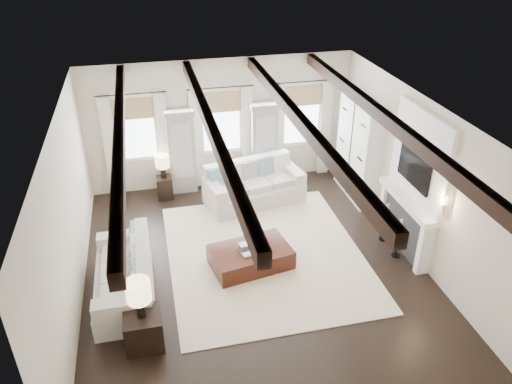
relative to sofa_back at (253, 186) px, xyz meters
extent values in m
plane|color=black|center=(-0.55, -2.61, -0.40)|extent=(7.50, 7.50, 0.00)
cube|color=beige|center=(-0.55, 1.14, 1.20)|extent=(6.50, 0.04, 3.20)
cube|color=beige|center=(-0.55, -6.36, 1.20)|extent=(6.50, 0.04, 3.20)
cube|color=beige|center=(-3.80, -2.61, 1.20)|extent=(0.04, 7.50, 3.20)
cube|color=beige|center=(2.70, -2.61, 1.20)|extent=(0.04, 7.50, 3.20)
cube|color=white|center=(-0.55, -2.61, 2.80)|extent=(6.50, 7.50, 0.04)
cube|color=black|center=(-2.75, -2.61, 2.68)|extent=(0.16, 7.40, 0.22)
cube|color=black|center=(-1.30, -2.61, 2.68)|extent=(0.16, 7.40, 0.22)
cube|color=black|center=(0.20, -2.61, 2.68)|extent=(0.16, 7.40, 0.22)
cube|color=black|center=(1.65, -2.61, 2.68)|extent=(0.16, 7.40, 0.22)
cube|color=white|center=(-2.60, 1.11, 1.25)|extent=(0.90, 0.03, 1.45)
cube|color=#A58358|center=(-2.60, 1.05, 1.78)|extent=(0.94, 0.04, 0.50)
cube|color=beige|center=(-3.22, 1.01, 0.87)|extent=(0.28, 0.08, 2.50)
cube|color=beige|center=(-1.98, 1.01, 0.87)|extent=(0.28, 0.08, 2.50)
cylinder|color=black|center=(-2.60, 1.00, 2.15)|extent=(1.60, 0.02, 0.02)
cube|color=white|center=(-0.55, 1.11, 1.25)|extent=(0.90, 0.03, 1.45)
cube|color=#A58358|center=(-0.55, 1.05, 1.78)|extent=(0.94, 0.04, 0.50)
cube|color=beige|center=(-1.17, 1.01, 0.87)|extent=(0.28, 0.08, 2.50)
cube|color=beige|center=(0.07, 1.01, 0.87)|extent=(0.28, 0.08, 2.50)
cylinder|color=black|center=(-0.55, 1.00, 2.15)|extent=(1.60, 0.02, 0.02)
cube|color=white|center=(1.50, 1.11, 1.25)|extent=(0.90, 0.03, 1.45)
cube|color=#A58358|center=(1.50, 1.05, 1.78)|extent=(0.94, 0.04, 0.50)
cube|color=beige|center=(0.88, 1.01, 0.87)|extent=(0.28, 0.08, 2.50)
cube|color=beige|center=(2.12, 1.01, 0.87)|extent=(0.28, 0.08, 2.50)
cylinder|color=black|center=(1.50, 1.00, 2.15)|extent=(1.60, 0.02, 0.02)
cube|color=#A39B91|center=(-1.57, 0.92, 0.60)|extent=(0.64, 0.38, 2.00)
cube|color=#B2B7BA|center=(-1.57, 0.72, 0.75)|extent=(0.48, 0.02, 1.40)
cube|color=#A39B91|center=(-1.57, 0.92, 1.66)|extent=(0.70, 0.42, 0.12)
cube|color=#A39B91|center=(0.48, 0.92, 0.60)|extent=(0.64, 0.38, 2.00)
cube|color=#B2B7BA|center=(0.48, 0.72, 0.75)|extent=(0.48, 0.02, 1.40)
cube|color=#A39B91|center=(0.48, 0.92, 1.66)|extent=(0.70, 0.42, 0.12)
cube|color=#252427|center=(2.61, -2.61, 0.15)|extent=(0.18, 1.50, 1.10)
cube|color=black|center=(2.58, -2.61, 0.00)|extent=(0.10, 0.90, 0.70)
cube|color=white|center=(2.57, -3.43, 0.15)|extent=(0.26, 0.14, 1.10)
cube|color=white|center=(2.57, -1.79, 0.15)|extent=(0.26, 0.14, 1.10)
cube|color=white|center=(2.54, -2.61, 0.76)|extent=(0.32, 1.90, 0.12)
cube|color=white|center=(2.65, -2.61, 1.70)|extent=(0.10, 1.90, 1.80)
cube|color=black|center=(2.58, -2.61, 1.45)|extent=(0.07, 1.10, 0.64)
cylinder|color=#FFD899|center=(2.60, -3.66, 1.35)|extent=(0.10, 0.10, 0.14)
cube|color=silver|center=(2.50, -0.26, 0.85)|extent=(0.40, 1.70, 2.50)
cube|color=black|center=(2.29, -0.26, 0.85)|extent=(0.01, 0.02, 2.40)
cube|color=beige|center=(-0.25, -2.21, -0.39)|extent=(3.87, 4.49, 0.02)
cube|color=beige|center=(0.02, -0.07, -0.18)|extent=(2.46, 1.50, 0.44)
cube|color=beige|center=(-0.07, 0.32, 0.31)|extent=(2.19, 0.70, 0.55)
cube|color=beige|center=(-0.97, -0.29, 0.18)|extent=(0.49, 1.02, 0.28)
cube|color=beige|center=(1.00, 0.14, 0.18)|extent=(0.49, 1.02, 0.28)
cube|color=beige|center=(-0.59, -0.26, 0.12)|extent=(0.74, 0.77, 0.15)
cube|color=beige|center=(0.03, -0.13, 0.12)|extent=(0.74, 0.77, 0.15)
cube|color=beige|center=(0.65, 0.01, 0.12)|extent=(0.74, 0.77, 0.15)
cube|color=#618A9C|center=(-0.83, -0.04, 0.35)|extent=(0.50, 0.33, 0.48)
cube|color=silver|center=(-0.43, 0.05, 0.35)|extent=(0.50, 0.33, 0.48)
cube|color=beige|center=(-0.03, 0.14, 0.35)|extent=(0.50, 0.33, 0.48)
cube|color=#618A9C|center=(0.37, 0.22, 0.35)|extent=(0.50, 0.33, 0.48)
cube|color=silver|center=(0.77, 0.31, 0.35)|extent=(0.50, 0.33, 0.48)
cube|color=beige|center=(-3.02, -2.81, -0.19)|extent=(1.01, 2.24, 0.43)
cube|color=beige|center=(-2.64, -2.81, 0.29)|extent=(0.24, 2.13, 0.53)
cube|color=beige|center=(-3.02, -1.83, 0.17)|extent=(0.96, 0.28, 0.28)
cube|color=beige|center=(-3.03, -3.78, 0.17)|extent=(0.96, 0.28, 0.28)
cube|color=beige|center=(-3.08, -2.19, 0.10)|extent=(0.64, 0.60, 0.15)
cube|color=beige|center=(-3.08, -2.81, 0.10)|extent=(0.64, 0.60, 0.15)
cube|color=beige|center=(-3.08, -3.42, 0.10)|extent=(0.64, 0.60, 0.15)
cube|color=#618A9C|center=(-2.82, -2.01, 0.32)|extent=(0.23, 0.45, 0.46)
cube|color=silver|center=(-2.82, -2.41, 0.32)|extent=(0.23, 0.45, 0.46)
cube|color=beige|center=(-2.82, -2.81, 0.32)|extent=(0.23, 0.45, 0.46)
cube|color=#618A9C|center=(-2.82, -3.20, 0.32)|extent=(0.23, 0.45, 0.46)
cube|color=silver|center=(-2.82, -3.60, 0.32)|extent=(0.23, 0.45, 0.46)
cube|color=black|center=(-0.61, -2.48, -0.20)|extent=(1.67, 1.21, 0.40)
cube|color=white|center=(-0.58, -2.52, 0.02)|extent=(0.56, 0.46, 0.04)
cube|color=#262628|center=(-0.71, -2.48, 0.06)|extent=(0.29, 0.24, 0.04)
cube|color=beige|center=(-0.72, -2.44, 0.10)|extent=(0.25, 0.21, 0.03)
cube|color=black|center=(-2.72, -4.09, -0.10)|extent=(0.60, 0.60, 0.60)
cylinder|color=black|center=(-2.72, -4.09, 0.37)|extent=(0.15, 0.15, 0.33)
cylinder|color=#F9D89E|center=(-2.72, -4.09, 0.70)|extent=(0.39, 0.39, 0.35)
cube|color=black|center=(-2.06, 0.62, -0.12)|extent=(0.37, 0.37, 0.56)
cylinder|color=black|center=(-2.06, 0.62, 0.30)|extent=(0.13, 0.13, 0.28)
cylinder|color=#F9D89E|center=(-2.06, 0.62, 0.59)|extent=(0.33, 0.33, 0.30)
cylinder|color=black|center=(2.35, -2.83, -0.39)|extent=(0.18, 0.18, 0.02)
cylinder|color=black|center=(2.35, -2.83, -0.01)|extent=(0.03, 0.03, 0.77)
cylinder|color=beige|center=(2.35, -2.83, 0.42)|extent=(0.07, 0.07, 0.11)
cylinder|color=black|center=(2.35, -2.24, -0.39)|extent=(0.18, 0.18, 0.02)
cylinder|color=black|center=(2.35, -2.24, -0.01)|extent=(0.03, 0.03, 0.77)
cylinder|color=beige|center=(2.35, -2.24, 0.42)|extent=(0.07, 0.07, 0.11)
camera|label=1|loc=(-2.29, -10.20, 5.76)|focal=35.00mm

